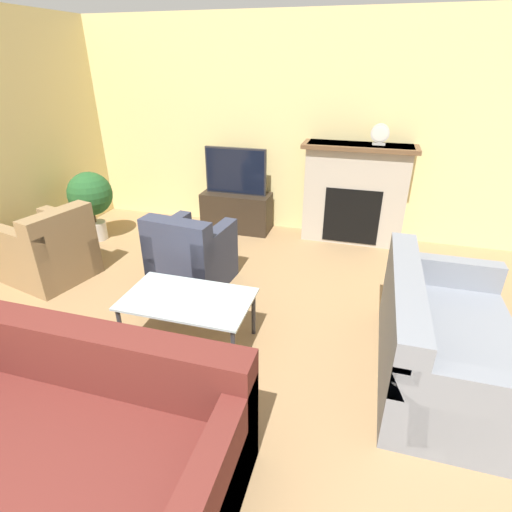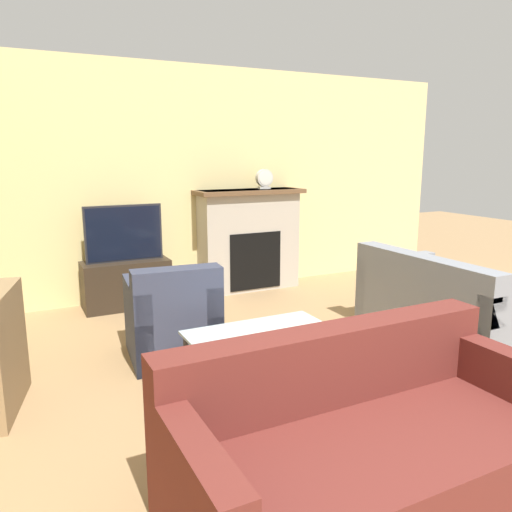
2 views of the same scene
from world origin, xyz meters
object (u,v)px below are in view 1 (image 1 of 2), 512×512
at_px(armchair_accent, 191,259).
at_px(potted_plant, 91,197).
at_px(tv, 236,171).
at_px(couch_sectional, 75,437).
at_px(mantel_clock, 380,134).
at_px(couch_loveseat, 441,345).
at_px(coffee_table, 188,302).
at_px(armchair_by_window, 50,253).

distance_m(armchair_accent, potted_plant, 1.91).
bearing_deg(tv, couch_sectional, -85.30).
height_order(armchair_accent, mantel_clock, mantel_clock).
distance_m(couch_loveseat, coffee_table, 1.97).
bearing_deg(potted_plant, armchair_accent, -23.91).
relative_size(couch_sectional, coffee_table, 1.84).
bearing_deg(armchair_accent, mantel_clock, -129.89).
relative_size(armchair_by_window, coffee_table, 0.90).
distance_m(tv, coffee_table, 2.55).
bearing_deg(potted_plant, armchair_by_window, -79.43).
distance_m(armchair_accent, mantel_clock, 2.65).
height_order(couch_sectional, potted_plant, potted_plant).
height_order(tv, armchair_accent, tv).
height_order(couch_loveseat, coffee_table, couch_loveseat).
height_order(couch_loveseat, mantel_clock, mantel_clock).
xyz_separation_m(tv, armchair_accent, (0.04, -1.59, -0.53)).
bearing_deg(coffee_table, couch_sectional, -94.84).
distance_m(armchair_by_window, mantel_clock, 3.96).
relative_size(couch_loveseat, mantel_clock, 6.50).
bearing_deg(couch_sectional, armchair_accent, 97.19).
bearing_deg(mantel_clock, potted_plant, -165.13).
distance_m(tv, couch_loveseat, 3.37).
bearing_deg(armchair_accent, coffee_table, 119.11).
bearing_deg(armchair_accent, tv, -82.72).
relative_size(tv, mantel_clock, 3.43).
bearing_deg(couch_loveseat, tv, 45.57).
bearing_deg(couch_loveseat, potted_plant, 69.69).
bearing_deg(tv, mantel_clock, 3.09).
distance_m(tv, couch_sectional, 3.80).
xyz_separation_m(couch_loveseat, coffee_table, (-1.96, -0.15, 0.11)).
bearing_deg(potted_plant, coffee_table, -38.21).
bearing_deg(armchair_by_window, mantel_clock, 134.02).
relative_size(armchair_by_window, mantel_clock, 3.83).
relative_size(couch_loveseat, armchair_by_window, 1.70).
relative_size(coffee_table, potted_plant, 1.15).
bearing_deg(armchair_accent, potted_plant, -17.90).
bearing_deg(couch_sectional, tv, 94.70).
bearing_deg(coffee_table, armchair_accent, 113.10).
bearing_deg(armchair_accent, armchair_by_window, 16.30).
bearing_deg(coffee_table, mantel_clock, 62.25).
bearing_deg(armchair_accent, couch_loveseat, 168.47).
distance_m(coffee_table, mantel_clock, 3.07).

